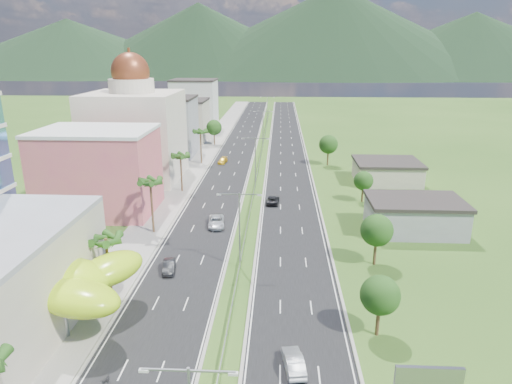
# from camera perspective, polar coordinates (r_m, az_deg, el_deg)

# --- Properties ---
(ground) EXTENTS (500.00, 500.00, 0.00)m
(ground) POSITION_cam_1_polar(r_m,az_deg,el_deg) (56.20, -2.91, -13.99)
(ground) COLOR #2D5119
(ground) RESTS_ON ground
(road_left) EXTENTS (11.00, 260.00, 0.04)m
(road_left) POSITION_cam_1_polar(r_m,az_deg,el_deg) (141.33, -2.26, 5.47)
(road_left) COLOR black
(road_left) RESTS_ON ground
(road_right) EXTENTS (11.00, 260.00, 0.04)m
(road_right) POSITION_cam_1_polar(r_m,az_deg,el_deg) (140.77, 3.86, 5.40)
(road_right) COLOR black
(road_right) RESTS_ON ground
(sidewalk_left) EXTENTS (7.00, 260.00, 0.12)m
(sidewalk_left) POSITION_cam_1_polar(r_m,az_deg,el_deg) (142.50, -6.09, 5.50)
(sidewalk_left) COLOR gray
(sidewalk_left) RESTS_ON ground
(median_guardrail) EXTENTS (0.10, 216.06, 0.76)m
(median_guardrail) POSITION_cam_1_polar(r_m,az_deg,el_deg) (123.17, 0.46, 3.98)
(median_guardrail) COLOR gray
(median_guardrail) RESTS_ON ground
(streetlight_median_b) EXTENTS (6.04, 0.25, 11.00)m
(streetlight_median_b) POSITION_cam_1_polar(r_m,az_deg,el_deg) (62.15, -2.08, -3.83)
(streetlight_median_b) COLOR gray
(streetlight_median_b) RESTS_ON ground
(streetlight_median_c) EXTENTS (6.04, 0.25, 11.00)m
(streetlight_median_c) POSITION_cam_1_polar(r_m,az_deg,el_deg) (100.38, -0.09, 4.46)
(streetlight_median_c) COLOR gray
(streetlight_median_c) RESTS_ON ground
(streetlight_median_d) EXTENTS (6.04, 0.25, 11.00)m
(streetlight_median_d) POSITION_cam_1_polar(r_m,az_deg,el_deg) (144.55, 0.88, 8.46)
(streetlight_median_d) COLOR gray
(streetlight_median_d) RESTS_ON ground
(streetlight_median_e) EXTENTS (6.04, 0.25, 11.00)m
(streetlight_median_e) POSITION_cam_1_polar(r_m,az_deg,el_deg) (189.10, 1.40, 10.58)
(streetlight_median_e) COLOR gray
(streetlight_median_e) RESTS_ON ground
(lime_canopy) EXTENTS (18.00, 15.00, 7.40)m
(lime_canopy) POSITION_cam_1_polar(r_m,az_deg,el_deg) (56.00, -24.59, -9.98)
(lime_canopy) COLOR #ABDE15
(lime_canopy) RESTS_ON ground
(pink_shophouse) EXTENTS (20.00, 15.00, 15.00)m
(pink_shophouse) POSITION_cam_1_polar(r_m,az_deg,el_deg) (89.05, -19.06, 2.31)
(pink_shophouse) COLOR #D1556D
(pink_shophouse) RESTS_ON ground
(domed_building) EXTENTS (20.00, 20.00, 28.70)m
(domed_building) POSITION_cam_1_polar(r_m,az_deg,el_deg) (109.42, -14.88, 7.42)
(domed_building) COLOR beige
(domed_building) RESTS_ON ground
(midrise_grey) EXTENTS (16.00, 15.00, 16.00)m
(midrise_grey) POSITION_cam_1_polar(r_m,az_deg,el_deg) (133.40, -11.15, 7.93)
(midrise_grey) COLOR gray
(midrise_grey) RESTS_ON ground
(midrise_beige) EXTENTS (16.00, 15.00, 13.00)m
(midrise_beige) POSITION_cam_1_polar(r_m,az_deg,el_deg) (154.81, -9.18, 8.75)
(midrise_beige) COLOR #AFA490
(midrise_beige) RESTS_ON ground
(midrise_white) EXTENTS (16.00, 15.00, 18.00)m
(midrise_white) POSITION_cam_1_polar(r_m,az_deg,el_deg) (176.84, -7.67, 10.69)
(midrise_white) COLOR silver
(midrise_white) RESTS_ON ground
(shed_near) EXTENTS (15.00, 10.00, 5.00)m
(shed_near) POSITION_cam_1_polar(r_m,az_deg,el_deg) (80.72, 19.19, -2.95)
(shed_near) COLOR gray
(shed_near) RESTS_ON ground
(shed_far) EXTENTS (14.00, 12.00, 4.40)m
(shed_far) POSITION_cam_1_polar(r_m,az_deg,el_deg) (109.03, 16.02, 2.36)
(shed_far) COLOR #AFA490
(shed_far) RESTS_ON ground
(palm_tree_b) EXTENTS (3.60, 3.60, 8.10)m
(palm_tree_b) POSITION_cam_1_polar(r_m,az_deg,el_deg) (58.25, -18.25, -5.92)
(palm_tree_b) COLOR #47301C
(palm_tree_b) RESTS_ON ground
(palm_tree_c) EXTENTS (3.60, 3.60, 9.60)m
(palm_tree_c) POSITION_cam_1_polar(r_m,az_deg,el_deg) (75.62, -13.07, 1.02)
(palm_tree_c) COLOR #47301C
(palm_tree_c) RESTS_ON ground
(palm_tree_d) EXTENTS (3.60, 3.60, 8.60)m
(palm_tree_d) POSITION_cam_1_polar(r_m,az_deg,el_deg) (97.44, -9.42, 4.31)
(palm_tree_d) COLOR #47301C
(palm_tree_d) RESTS_ON ground
(palm_tree_e) EXTENTS (3.60, 3.60, 9.40)m
(palm_tree_e) POSITION_cam_1_polar(r_m,az_deg,el_deg) (121.33, -6.96, 7.35)
(palm_tree_e) COLOR #47301C
(palm_tree_e) RESTS_ON ground
(leafy_tree_lfar) EXTENTS (4.90, 4.90, 8.05)m
(leafy_tree_lfar) POSITION_cam_1_polar(r_m,az_deg,el_deg) (146.12, -5.27, 8.03)
(leafy_tree_lfar) COLOR #47301C
(leafy_tree_lfar) RESTS_ON ground
(leafy_tree_ra) EXTENTS (4.20, 4.20, 6.90)m
(leafy_tree_ra) POSITION_cam_1_polar(r_m,az_deg,el_deg) (50.37, 15.25, -12.35)
(leafy_tree_ra) COLOR #47301C
(leafy_tree_ra) RESTS_ON ground
(leafy_tree_rb) EXTENTS (4.55, 4.55, 7.47)m
(leafy_tree_rb) POSITION_cam_1_polar(r_m,az_deg,el_deg) (65.81, 14.87, -4.67)
(leafy_tree_rb) COLOR #47301C
(leafy_tree_rb) RESTS_ON ground
(leafy_tree_rc) EXTENTS (3.85, 3.85, 6.33)m
(leafy_tree_rc) POSITION_cam_1_polar(r_m,az_deg,el_deg) (92.67, 13.28, 1.37)
(leafy_tree_rc) COLOR #47301C
(leafy_tree_rc) RESTS_ON ground
(leafy_tree_rd) EXTENTS (4.90, 4.90, 8.05)m
(leafy_tree_rd) POSITION_cam_1_polar(r_m,az_deg,el_deg) (120.72, 9.04, 5.89)
(leafy_tree_rd) COLOR #47301C
(leafy_tree_rd) RESTS_ON ground
(mountain_ridge) EXTENTS (860.00, 140.00, 90.00)m
(mountain_ridge) POSITION_cam_1_polar(r_m,az_deg,el_deg) (501.54, 9.54, 13.85)
(mountain_ridge) COLOR black
(mountain_ridge) RESTS_ON ground
(car_dark_left) EXTENTS (2.18, 4.63, 1.47)m
(car_dark_left) POSITION_cam_1_polar(r_m,az_deg,el_deg) (64.59, -10.82, -9.09)
(car_dark_left) COLOR black
(car_dark_left) RESTS_ON road_left
(car_silver_mid_left) EXTENTS (3.38, 6.11, 1.62)m
(car_silver_mid_left) POSITION_cam_1_polar(r_m,az_deg,el_deg) (79.06, -5.00, -3.71)
(car_silver_mid_left) COLOR #B9BDC2
(car_silver_mid_left) RESTS_ON road_left
(car_yellow_far_left) EXTENTS (2.50, 4.89, 1.36)m
(car_yellow_far_left) POSITION_cam_1_polar(r_m,az_deg,el_deg) (122.94, -4.18, 3.95)
(car_yellow_far_left) COLOR gold
(car_yellow_far_left) RESTS_ON road_left
(car_silver_right) EXTENTS (2.42, 5.05, 1.60)m
(car_silver_right) POSITION_cam_1_polar(r_m,az_deg,el_deg) (46.45, 4.72, -20.39)
(car_silver_right) COLOR #AFB2B7
(car_silver_right) RESTS_ON road_right
(car_dark_far_right) EXTENTS (2.73, 5.20, 1.40)m
(car_dark_far_right) POSITION_cam_1_polar(r_m,az_deg,el_deg) (90.35, 2.13, -0.99)
(car_dark_far_right) COLOR black
(car_dark_far_right) RESTS_ON road_right
(motorcycle) EXTENTS (0.64, 1.89, 1.19)m
(motorcycle) POSITION_cam_1_polar(r_m,az_deg,el_deg) (46.65, -18.30, -21.47)
(motorcycle) COLOR black
(motorcycle) RESTS_ON road_left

